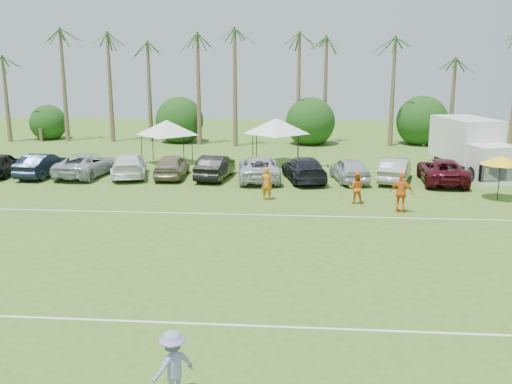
{
  "coord_description": "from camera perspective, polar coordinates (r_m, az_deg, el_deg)",
  "views": [
    {
      "loc": [
        5.39,
        -13.04,
        7.48
      ],
      "look_at": [
        3.3,
        12.12,
        1.6
      ],
      "focal_mm": 40.0,
      "sensor_mm": 36.0,
      "label": 1
    }
  ],
  "objects": [
    {
      "name": "ground",
      "position": [
        15.97,
        -16.18,
        -15.39
      ],
      "size": [
        120.0,
        120.0,
        0.0
      ],
      "primitive_type": "plane",
      "color": "#3F641E",
      "rests_on": "ground"
    },
    {
      "name": "field_lines",
      "position": [
        22.97,
        -9.14,
        -6.05
      ],
      "size": [
        80.0,
        12.1,
        0.01
      ],
      "color": "white",
      "rests_on": "ground"
    },
    {
      "name": "palm_tree_0",
      "position": [
        57.93,
        -24.01,
        12.01
      ],
      "size": [
        2.4,
        2.4,
        8.9
      ],
      "color": "brown",
      "rests_on": "ground"
    },
    {
      "name": "palm_tree_1",
      "position": [
        55.74,
        -19.46,
        13.29
      ],
      "size": [
        2.4,
        2.4,
        9.9
      ],
      "color": "brown",
      "rests_on": "ground"
    },
    {
      "name": "palm_tree_2",
      "position": [
        53.95,
        -14.52,
        14.55
      ],
      "size": [
        2.4,
        2.4,
        10.9
      ],
      "color": "brown",
      "rests_on": "ground"
    },
    {
      "name": "palm_tree_3",
      "position": [
        52.83,
        -10.32,
        15.71
      ],
      "size": [
        2.4,
        2.4,
        11.9
      ],
      "color": "brown",
      "rests_on": "ground"
    },
    {
      "name": "palm_tree_4",
      "position": [
        51.9,
        -5.81,
        13.05
      ],
      "size": [
        2.4,
        2.4,
        8.9
      ],
      "color": "brown",
      "rests_on": "ground"
    },
    {
      "name": "palm_tree_5",
      "position": [
        51.33,
        -1.31,
        14.09
      ],
      "size": [
        2.4,
        2.4,
        9.9
      ],
      "color": "brown",
      "rests_on": "ground"
    },
    {
      "name": "palm_tree_6",
      "position": [
        51.09,
        3.31,
        15.04
      ],
      "size": [
        2.4,
        2.4,
        10.9
      ],
      "color": "brown",
      "rests_on": "ground"
    },
    {
      "name": "palm_tree_7",
      "position": [
        51.17,
        7.99,
        15.89
      ],
      "size": [
        2.4,
        2.4,
        11.9
      ],
      "color": "brown",
      "rests_on": "ground"
    },
    {
      "name": "palm_tree_8",
      "position": [
        51.6,
        13.58,
        12.76
      ],
      "size": [
        2.4,
        2.4,
        8.9
      ],
      "color": "brown",
      "rests_on": "ground"
    },
    {
      "name": "palm_tree_9",
      "position": [
        52.58,
        19.18,
        13.36
      ],
      "size": [
        2.4,
        2.4,
        9.9
      ],
      "color": "brown",
      "rests_on": "ground"
    },
    {
      "name": "bush_tree_0",
      "position": [
        57.75,
        -20.39,
        6.66
      ],
      "size": [
        4.0,
        4.0,
        4.0
      ],
      "color": "brown",
      "rests_on": "ground"
    },
    {
      "name": "bush_tree_1",
      "position": [
        53.57,
        -7.6,
        6.91
      ],
      "size": [
        4.0,
        4.0,
        4.0
      ],
      "color": "brown",
      "rests_on": "ground"
    },
    {
      "name": "bush_tree_2",
      "position": [
        52.35,
        5.44,
        6.83
      ],
      "size": [
        4.0,
        4.0,
        4.0
      ],
      "color": "brown",
      "rests_on": "ground"
    },
    {
      "name": "bush_tree_3",
      "position": [
        53.41,
        16.3,
        6.49
      ],
      "size": [
        4.0,
        4.0,
        4.0
      ],
      "color": "brown",
      "rests_on": "ground"
    },
    {
      "name": "sideline_player_a",
      "position": [
        30.98,
        1.08,
        0.86
      ],
      "size": [
        0.73,
        0.55,
        1.81
      ],
      "primitive_type": "imported",
      "rotation": [
        0.0,
        0.0,
        2.95
      ],
      "color": "orange",
      "rests_on": "ground"
    },
    {
      "name": "sideline_player_b",
      "position": [
        30.67,
        10.0,
        0.4
      ],
      "size": [
        0.89,
        0.73,
        1.68
      ],
      "primitive_type": "imported",
      "rotation": [
        0.0,
        0.0,
        3.02
      ],
      "color": "orange",
      "rests_on": "ground"
    },
    {
      "name": "sideline_player_c",
      "position": [
        29.26,
        14.35,
        -0.08
      ],
      "size": [
        1.28,
        0.9,
        2.01
      ],
      "primitive_type": "imported",
      "rotation": [
        0.0,
        0.0,
        2.75
      ],
      "color": "orange",
      "rests_on": "ground"
    },
    {
      "name": "box_truck",
      "position": [
        40.32,
        20.77,
        4.39
      ],
      "size": [
        4.23,
        7.53,
        3.67
      ],
      "rotation": [
        0.0,
        0.0,
        0.23
      ],
      "color": "white",
      "rests_on": "ground"
    },
    {
      "name": "canopy_tent_left",
      "position": [
        41.93,
        -8.92,
        7.12
      ],
      "size": [
        4.63,
        4.63,
        3.75
      ],
      "color": "black",
      "rests_on": "ground"
    },
    {
      "name": "canopy_tent_right",
      "position": [
        41.39,
        2.07,
        7.39
      ],
      "size": [
        4.84,
        4.84,
        3.92
      ],
      "color": "black",
      "rests_on": "ground"
    },
    {
      "name": "market_umbrella",
      "position": [
        33.43,
        23.3,
        2.96
      ],
      "size": [
        2.21,
        2.21,
        2.46
      ],
      "color": "black",
      "rests_on": "ground"
    },
    {
      "name": "frisbee_player",
      "position": [
        13.39,
        -8.32,
        -16.82
      ],
      "size": [
        1.2,
        1.2,
        1.66
      ],
      "rotation": [
        0.0,
        0.0,
        3.93
      ],
      "color": "#8484BB",
      "rests_on": "ground"
    },
    {
      "name": "parked_car_0",
      "position": [
        41.12,
        -24.15,
        2.56
      ],
      "size": [
        2.16,
        4.62,
        1.53
      ],
      "primitive_type": "imported",
      "rotation": [
        0.0,
        0.0,
        3.22
      ],
      "color": "black",
      "rests_on": "ground"
    },
    {
      "name": "parked_car_1",
      "position": [
        39.79,
        -20.59,
        2.55
      ],
      "size": [
        1.94,
        4.74,
        1.53
      ],
      "primitive_type": "imported",
      "rotation": [
        0.0,
        0.0,
        3.07
      ],
      "color": "black",
      "rests_on": "ground"
    },
    {
      "name": "parked_car_2",
      "position": [
        38.99,
        -16.58,
        2.65
      ],
      "size": [
        3.02,
        5.71,
        1.53
      ],
      "primitive_type": "imported",
      "rotation": [
        0.0,
        0.0,
        3.05
      ],
      "color": "#AAACB2",
      "rests_on": "ground"
    },
    {
      "name": "parked_car_3",
      "position": [
        38.1,
        -12.56,
        2.64
      ],
      "size": [
        3.32,
        5.62,
        1.53
      ],
      "primitive_type": "imported",
      "rotation": [
        0.0,
        0.0,
        3.38
      ],
      "color": "white",
      "rests_on": "ground"
    },
    {
      "name": "parked_car_4",
      "position": [
        37.26,
        -8.42,
        2.59
      ],
      "size": [
        1.98,
        4.55,
        1.53
      ],
      "primitive_type": "imported",
      "rotation": [
        0.0,
        0.0,
        3.18
      ],
      "color": "#7B6C56",
      "rests_on": "ground"
    },
    {
      "name": "parked_car_5",
      "position": [
        36.66,
        -4.11,
        2.52
      ],
      "size": [
        2.11,
        4.79,
        1.53
      ],
      "primitive_type": "imported",
      "rotation": [
        0.0,
        0.0,
        3.03
      ],
      "color": "black",
      "rests_on": "ground"
    },
    {
      "name": "parked_car_6",
      "position": [
        36.12,
        0.3,
        2.4
      ],
      "size": [
        3.12,
        5.74,
        1.53
      ],
      "primitive_type": "imported",
      "rotation": [
        0.0,
        0.0,
        3.25
      ],
      "color": "silver",
      "rests_on": "ground"
    },
    {
      "name": "parked_car_7",
      "position": [
        36.0,
        4.82,
        2.31
      ],
      "size": [
        3.21,
        5.6,
        1.53
      ],
      "primitive_type": "imported",
      "rotation": [
        0.0,
        0.0,
        3.36
      ],
      "color": "black",
      "rests_on": "ground"
    },
    {
      "name": "parked_car_8",
      "position": [
        36.18,
        9.33,
        2.24
      ],
      "size": [
        2.55,
        4.73,
        1.53
      ],
      "primitive_type": "imported",
      "rotation": [
        0.0,
        0.0,
        3.31
      ],
      "color": "#B5B6BC",
      "rests_on": "ground"
    },
    {
      "name": "parked_car_9",
      "position": [
        36.69,
        13.74,
        2.19
      ],
      "size": [
        2.75,
        4.9,
        1.53
      ],
      "primitive_type": "imported",
      "rotation": [
        0.0,
        0.0,
        2.88
      ],
      "color": "gray",
      "rests_on": "ground"
    },
    {
      "name": "parked_car_10",
      "position": [
        37.12,
        18.11,
        2.04
      ],
      "size": [
        2.84,
        5.63,
        1.53
      ],
      "primitive_type": "imported",
      "rotation": [
        0.0,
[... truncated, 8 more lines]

